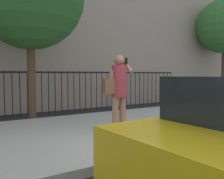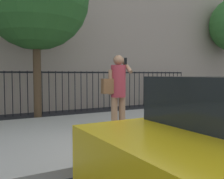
% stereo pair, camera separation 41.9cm
% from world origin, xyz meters
% --- Properties ---
extents(ground_plane, '(60.00, 60.00, 0.00)m').
position_xyz_m(ground_plane, '(0.00, 0.00, 0.00)').
color(ground_plane, black).
extents(sidewalk, '(28.00, 4.40, 0.15)m').
position_xyz_m(sidewalk, '(0.00, 2.20, 0.07)').
color(sidewalk, '#B2ADA3').
rests_on(sidewalk, ground).
extents(iron_fence, '(12.03, 0.04, 1.60)m').
position_xyz_m(iron_fence, '(0.00, 5.90, 1.02)').
color(iron_fence, black).
rests_on(iron_fence, ground).
extents(pedestrian_on_phone, '(0.67, 0.51, 1.76)m').
position_xyz_m(pedestrian_on_phone, '(-0.17, 1.61, 1.18)').
color(pedestrian_on_phone, '#936B4C').
rests_on(pedestrian_on_phone, sidewalk).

